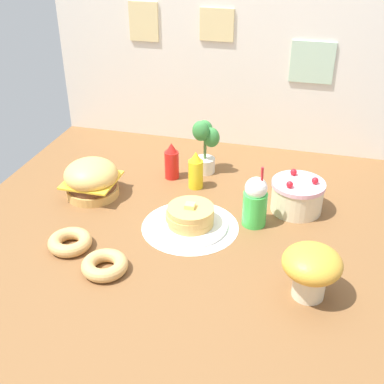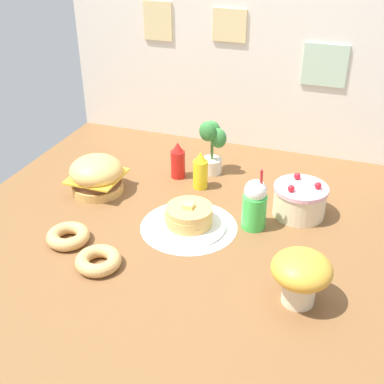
{
  "view_description": "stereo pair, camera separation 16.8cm",
  "coord_description": "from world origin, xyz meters",
  "views": [
    {
      "loc": [
        0.59,
        -1.9,
        1.36
      ],
      "look_at": [
        0.06,
        0.1,
        0.15
      ],
      "focal_mm": 46.2,
      "sensor_mm": 36.0,
      "label": 1
    },
    {
      "loc": [
        0.75,
        -1.85,
        1.36
      ],
      "look_at": [
        0.06,
        0.1,
        0.15
      ],
      "focal_mm": 46.2,
      "sensor_mm": 36.0,
      "label": 2
    }
  ],
  "objects": [
    {
      "name": "layer_cake",
      "position": [
        0.56,
        0.31,
        0.08
      ],
      "size": [
        0.27,
        0.27,
        0.2
      ],
      "color": "beige",
      "rests_on": "ground_plane"
    },
    {
      "name": "cream_soda_cup",
      "position": [
        0.37,
        0.13,
        0.13
      ],
      "size": [
        0.12,
        0.12,
        0.32
      ],
      "color": "green",
      "rests_on": "ground_plane"
    },
    {
      "name": "potted_plant",
      "position": [
        0.01,
        0.6,
        0.17
      ],
      "size": [
        0.15,
        0.13,
        0.33
      ],
      "color": "white",
      "rests_on": "ground_plane"
    },
    {
      "name": "ketchup_bottle",
      "position": [
        -0.16,
        0.48,
        0.1
      ],
      "size": [
        0.08,
        0.08,
        0.21
      ],
      "color": "red",
      "rests_on": "ground_plane"
    },
    {
      "name": "donut_pink_glaze",
      "position": [
        -0.41,
        -0.28,
        0.03
      ],
      "size": [
        0.2,
        0.2,
        0.06
      ],
      "color": "tan",
      "rests_on": "ground_plane"
    },
    {
      "name": "mustard_bottle",
      "position": [
        0.0,
        0.41,
        0.1
      ],
      "size": [
        0.08,
        0.08,
        0.21
      ],
      "color": "yellow",
      "rests_on": "ground_plane"
    },
    {
      "name": "mushroom_stool",
      "position": [
        0.65,
        -0.33,
        0.14
      ],
      "size": [
        0.24,
        0.24,
        0.23
      ],
      "color": "beige",
      "rests_on": "ground_plane"
    },
    {
      "name": "doily_mat",
      "position": [
        0.07,
        0.02,
        0.0
      ],
      "size": [
        0.47,
        0.47,
        0.0
      ],
      "primitive_type": "cylinder",
      "color": "white",
      "rests_on": "ground_plane"
    },
    {
      "name": "burger",
      "position": [
        -0.51,
        0.18,
        0.1
      ],
      "size": [
        0.28,
        0.28,
        0.21
      ],
      "color": "#DBA859",
      "rests_on": "ground_plane"
    },
    {
      "name": "back_wall",
      "position": [
        0.0,
        1.04,
        0.51
      ],
      "size": [
        2.14,
        0.04,
        1.02
      ],
      "color": "silver",
      "rests_on": "ground_plane"
    },
    {
      "name": "ground_plane",
      "position": [
        0.0,
        0.0,
        -0.01
      ],
      "size": [
        2.14,
        2.09,
        0.02
      ],
      "primitive_type": "cube",
      "color": "brown"
    },
    {
      "name": "pancake_stack",
      "position": [
        0.07,
        0.02,
        0.05
      ],
      "size": [
        0.36,
        0.36,
        0.13
      ],
      "color": "white",
      "rests_on": "doily_mat"
    },
    {
      "name": "donut_chocolate",
      "position": [
        -0.19,
        -0.4,
        0.03
      ],
      "size": [
        0.2,
        0.2,
        0.06
      ],
      "color": "tan",
      "rests_on": "ground_plane"
    }
  ]
}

